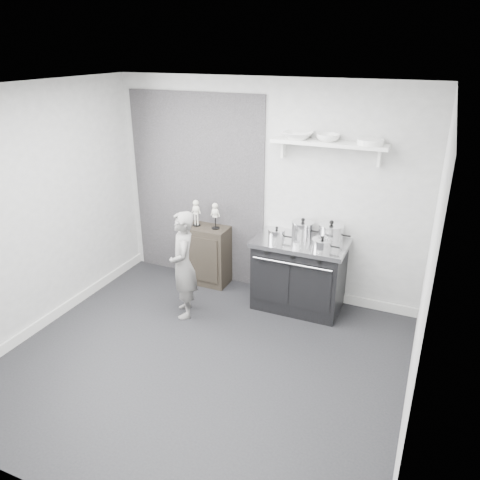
% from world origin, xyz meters
% --- Properties ---
extents(ground, '(4.00, 4.00, 0.00)m').
position_xyz_m(ground, '(0.00, 0.00, 0.00)').
color(ground, black).
rests_on(ground, ground).
extents(room_shell, '(4.02, 3.62, 2.71)m').
position_xyz_m(room_shell, '(-0.09, 0.15, 1.64)').
color(room_shell, '#A6A6A4').
rests_on(room_shell, ground).
extents(wall_shelf, '(1.30, 0.26, 0.24)m').
position_xyz_m(wall_shelf, '(0.80, 1.68, 2.01)').
color(wall_shelf, white).
rests_on(wall_shelf, room_shell).
extents(stove, '(1.10, 0.69, 0.88)m').
position_xyz_m(stove, '(0.59, 1.48, 0.45)').
color(stove, black).
rests_on(stove, ground).
extents(side_cabinet, '(0.62, 0.36, 0.81)m').
position_xyz_m(side_cabinet, '(-0.75, 1.61, 0.40)').
color(side_cabinet, black).
rests_on(side_cabinet, ground).
extents(child, '(0.52, 0.57, 1.31)m').
position_xyz_m(child, '(-0.61, 0.76, 0.65)').
color(child, slate).
rests_on(child, ground).
extents(pot_front_left, '(0.29, 0.20, 0.17)m').
position_xyz_m(pot_front_left, '(0.31, 1.40, 0.95)').
color(pot_front_left, silver).
rests_on(pot_front_left, stove).
extents(pot_back_left, '(0.36, 0.27, 0.23)m').
position_xyz_m(pot_back_left, '(0.57, 1.62, 0.98)').
color(pot_back_left, silver).
rests_on(pot_back_left, stove).
extents(pot_back_right, '(0.38, 0.30, 0.26)m').
position_xyz_m(pot_back_right, '(0.91, 1.61, 0.99)').
color(pot_back_right, silver).
rests_on(pot_back_right, stove).
extents(pot_front_right, '(0.32, 0.23, 0.17)m').
position_xyz_m(pot_front_right, '(0.88, 1.33, 0.95)').
color(pot_front_right, silver).
rests_on(pot_front_right, stove).
extents(skeleton_full, '(0.11, 0.07, 0.41)m').
position_xyz_m(skeleton_full, '(-0.88, 1.61, 1.01)').
color(skeleton_full, beige).
rests_on(skeleton_full, side_cabinet).
extents(skeleton_torso, '(0.11, 0.07, 0.40)m').
position_xyz_m(skeleton_torso, '(-0.60, 1.61, 1.01)').
color(skeleton_torso, beige).
rests_on(skeleton_torso, side_cabinet).
extents(bowl_large, '(0.34, 0.34, 0.08)m').
position_xyz_m(bowl_large, '(0.44, 1.67, 2.08)').
color(bowl_large, white).
rests_on(bowl_large, wall_shelf).
extents(bowl_small, '(0.26, 0.26, 0.08)m').
position_xyz_m(bowl_small, '(0.78, 1.67, 2.08)').
color(bowl_small, white).
rests_on(bowl_small, wall_shelf).
extents(plate_stack, '(0.28, 0.28, 0.06)m').
position_xyz_m(plate_stack, '(1.24, 1.67, 2.07)').
color(plate_stack, white).
rests_on(plate_stack, wall_shelf).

